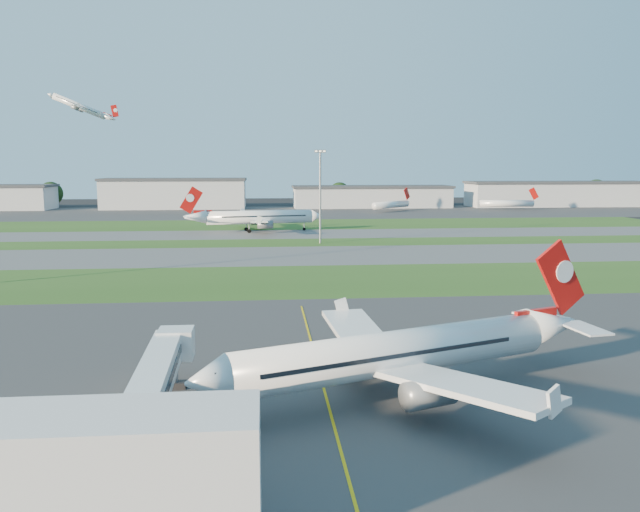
{
  "coord_description": "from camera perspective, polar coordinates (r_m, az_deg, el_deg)",
  "views": [
    {
      "loc": [
        -0.61,
        -63.88,
        21.64
      ],
      "look_at": [
        8.42,
        35.91,
        7.0
      ],
      "focal_mm": 35.0,
      "sensor_mm": 36.0,
      "label": 1
    }
  ],
  "objects": [
    {
      "name": "tree_far_east",
      "position": [
        383.15,
        23.92,
        5.48
      ],
      "size": [
        12.65,
        12.65,
        13.8
      ],
      "color": "black",
      "rests_on": "ground"
    },
    {
      "name": "jet_bridge",
      "position": [
        52.55,
        -15.25,
        -11.59
      ],
      "size": [
        4.2,
        26.9,
        6.2
      ],
      "color": "silver",
      "rests_on": "ground"
    },
    {
      "name": "taxiway_b",
      "position": [
        197.08,
        -4.97,
        1.98
      ],
      "size": [
        300.0,
        26.0,
        0.01
      ],
      "primitive_type": "cube",
      "color": "#515154",
      "rests_on": "ground"
    },
    {
      "name": "mini_jet_near",
      "position": [
        295.58,
        6.53,
        4.7
      ],
      "size": [
        22.13,
        20.75,
        9.48
      ],
      "rotation": [
        0.0,
        0.0,
        0.75
      ],
      "color": "white",
      "rests_on": "ground"
    },
    {
      "name": "hangar_east",
      "position": [
        324.09,
        4.74,
        5.45
      ],
      "size": [
        81.6,
        23.0,
        11.2
      ],
      "color": "#ACAFB5",
      "rests_on": "ground"
    },
    {
      "name": "apron_far",
      "position": [
        289.69,
        -5.05,
        4.0
      ],
      "size": [
        400.0,
        80.0,
        0.01
      ],
      "primitive_type": "cube",
      "color": "#333335",
      "rests_on": "ground"
    },
    {
      "name": "grass_strip_b",
      "position": [
        175.23,
        -4.93,
        1.19
      ],
      "size": [
        300.0,
        18.0,
        0.01
      ],
      "primitive_type": "cube",
      "color": "#2D511B",
      "rests_on": "ground"
    },
    {
      "name": "tree_mid_west",
      "position": [
        330.83,
        -8.56,
        5.48
      ],
      "size": [
        9.9,
        9.9,
        10.8
      ],
      "color": "black",
      "rests_on": "ground"
    },
    {
      "name": "airliner_departing",
      "position": [
        297.53,
        -21.11,
        12.63
      ],
      "size": [
        28.2,
        23.86,
        8.8
      ],
      "rotation": [
        0.0,
        0.0,
        0.07
      ],
      "color": "white"
    },
    {
      "name": "grass_strip_c",
      "position": [
        229.9,
        -5.0,
        2.88
      ],
      "size": [
        300.0,
        40.0,
        0.01
      ],
      "primitive_type": "cube",
      "color": "#2D511B",
      "rests_on": "ground"
    },
    {
      "name": "tree_east",
      "position": [
        350.84,
        14.14,
        5.53
      ],
      "size": [
        10.45,
        10.45,
        11.4
      ],
      "color": "black",
      "rests_on": "ground"
    },
    {
      "name": "light_mast_centre",
      "position": [
        172.73,
        0.02,
        6.05
      ],
      "size": [
        3.2,
        0.7,
        25.8
      ],
      "color": "gray",
      "rests_on": "ground"
    },
    {
      "name": "apron_near",
      "position": [
        67.45,
        -4.45,
        -10.42
      ],
      "size": [
        300.0,
        70.0,
        0.01
      ],
      "primitive_type": "cube",
      "color": "#333335",
      "rests_on": "ground"
    },
    {
      "name": "grass_strip_a",
      "position": [
        117.89,
        -4.79,
        -2.29
      ],
      "size": [
        300.0,
        34.0,
        0.01
      ],
      "primitive_type": "cube",
      "color": "#2D511B",
      "rests_on": "ground"
    },
    {
      "name": "mini_jet_far",
      "position": [
        316.78,
        16.72,
        4.64
      ],
      "size": [
        28.62,
        5.74,
        9.48
      ],
      "rotation": [
        0.0,
        0.0,
        -0.1
      ],
      "color": "white",
      "rests_on": "ground"
    },
    {
      "name": "ground",
      "position": [
        67.45,
        -4.45,
        -10.43
      ],
      "size": [
        700.0,
        700.0,
        0.0
      ],
      "primitive_type": "plane",
      "color": "black",
      "rests_on": "ground"
    },
    {
      "name": "taxiway_a",
      "position": [
        150.45,
        -4.88,
        0.01
      ],
      "size": [
        300.0,
        32.0,
        0.01
      ],
      "primitive_type": "cube",
      "color": "#515154",
      "rests_on": "ground"
    },
    {
      "name": "tree_mid_east",
      "position": [
        335.68,
        1.79,
        5.77
      ],
      "size": [
        11.55,
        11.55,
        12.6
      ],
      "color": "black",
      "rests_on": "ground"
    },
    {
      "name": "hangar_far_east",
      "position": [
        355.15,
        20.92,
        5.34
      ],
      "size": [
        96.9,
        23.0,
        13.2
      ],
      "color": "#ACAFB5",
      "rests_on": "ground"
    },
    {
      "name": "hangar_west",
      "position": [
        322.26,
        -13.15,
        5.6
      ],
      "size": [
        71.4,
        23.0,
        15.2
      ],
      "color": "#ACAFB5",
      "rests_on": "ground"
    },
    {
      "name": "tree_west",
      "position": [
        351.64,
        -23.4,
        5.27
      ],
      "size": [
        12.1,
        12.1,
        13.2
      ],
      "color": "black",
      "rests_on": "ground"
    },
    {
      "name": "yellow_line",
      "position": [
        67.68,
        -0.14,
        -10.33
      ],
      "size": [
        0.25,
        60.0,
        0.02
      ],
      "primitive_type": "cube",
      "color": "gold",
      "rests_on": "ground"
    },
    {
      "name": "terminal_fragment",
      "position": [
        40.53,
        -25.22,
        -18.35
      ],
      "size": [
        26.0,
        6.05,
        8.0
      ],
      "color": "silver",
      "rests_on": "ground"
    },
    {
      "name": "airliner_taxiing",
      "position": [
        204.84,
        -5.64,
        3.53
      ],
      "size": [
        42.56,
        35.8,
        13.37
      ],
      "rotation": [
        0.0,
        0.0,
        3.32
      ],
      "color": "white",
      "rests_on": "ground"
    },
    {
      "name": "airliner_parked",
      "position": [
        58.8,
        7.16,
        -8.83
      ],
      "size": [
        38.15,
        32.29,
        12.45
      ],
      "rotation": [
        0.0,
        0.0,
        0.35
      ],
      "color": "white",
      "rests_on": "ground"
    }
  ]
}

